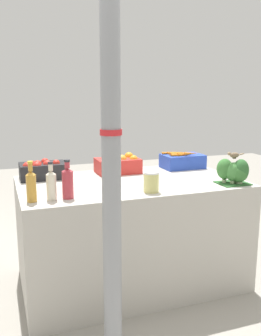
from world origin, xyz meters
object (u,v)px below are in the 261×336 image
object	(u,v)px
support_pole	(111,154)
orange_crate	(118,164)
apple_crate	(43,170)
juice_bottle_cloudy	(51,184)
pickle_jar	(151,182)
juice_bottle_amber	(31,185)
sparrow_bird	(234,155)
broccoli_pile	(235,172)
carrot_crate	(182,161)
juice_bottle_ruby	(68,182)

from	to	relation	value
support_pole	orange_crate	bearing A→B (deg)	70.41
apple_crate	juice_bottle_cloudy	world-z (taller)	juice_bottle_cloudy
orange_crate	pickle_jar	size ratio (longest dim) A/B	2.54
juice_bottle_amber	sparrow_bird	bearing A→B (deg)	-1.20
orange_crate	broccoli_pile	size ratio (longest dim) A/B	1.59
broccoli_pile	juice_bottle_amber	world-z (taller)	juice_bottle_amber
orange_crate	carrot_crate	distance (m)	0.60
pickle_jar	sparrow_bird	distance (m)	0.67
carrot_crate	sparrow_bird	world-z (taller)	sparrow_bird
juice_bottle_ruby	pickle_jar	bearing A→B (deg)	-3.78
support_pole	juice_bottle_ruby	bearing A→B (deg)	108.12
support_pole	juice_bottle_cloudy	xyz separation A→B (m)	(-0.25, 0.46, -0.25)
juice_bottle_ruby	broccoli_pile	bearing A→B (deg)	-1.92
orange_crate	sparrow_bird	size ratio (longest dim) A/B	2.60
juice_bottle_amber	broccoli_pile	bearing A→B (deg)	-1.62
juice_bottle_amber	juice_bottle_cloudy	bearing A→B (deg)	0.00
juice_bottle_amber	sparrow_bird	distance (m)	1.43
juice_bottle_amber	juice_bottle_ruby	distance (m)	0.22
pickle_jar	apple_crate	bearing A→B (deg)	134.24
support_pole	juice_bottle_ruby	xyz separation A→B (m)	(-0.15, 0.46, -0.24)
apple_crate	orange_crate	xyz separation A→B (m)	(0.62, 0.01, 0.00)
apple_crate	juice_bottle_cloudy	size ratio (longest dim) A/B	1.46
juice_bottle_amber	apple_crate	bearing A→B (deg)	77.30
support_pole	pickle_jar	bearing A→B (deg)	46.08
apple_crate	pickle_jar	bearing A→B (deg)	-45.76
apple_crate	sparrow_bird	size ratio (longest dim) A/B	2.60
apple_crate	juice_bottle_ruby	xyz separation A→B (m)	(0.08, -0.62, 0.04)
broccoli_pile	juice_bottle_cloudy	xyz separation A→B (m)	(-1.31, 0.04, 0.01)
support_pole	broccoli_pile	xyz separation A→B (m)	(1.06, 0.42, -0.25)
support_pole	carrot_crate	xyz separation A→B (m)	(0.98, 1.08, -0.28)
broccoli_pile	pickle_jar	xyz separation A→B (m)	(-0.66, 0.00, -0.02)
broccoli_pile	pickle_jar	world-z (taller)	broccoli_pile
pickle_jar	carrot_crate	bearing A→B (deg)	48.77
apple_crate	juice_bottle_cloudy	bearing A→B (deg)	-91.72
carrot_crate	sparrow_bird	xyz separation A→B (m)	(0.07, -0.65, 0.15)
pickle_jar	sparrow_bird	bearing A→B (deg)	0.59
broccoli_pile	juice_bottle_ruby	size ratio (longest dim) A/B	0.89
orange_crate	juice_bottle_ruby	distance (m)	0.83
apple_crate	orange_crate	bearing A→B (deg)	0.79
carrot_crate	juice_bottle_cloudy	distance (m)	1.38
support_pole	juice_bottle_cloudy	bearing A→B (deg)	118.83
broccoli_pile	apple_crate	bearing A→B (deg)	153.00
support_pole	broccoli_pile	distance (m)	1.17
juice_bottle_amber	juice_bottle_cloudy	distance (m)	0.12
support_pole	juice_bottle_ruby	size ratio (longest dim) A/B	9.37
broccoli_pile	pickle_jar	bearing A→B (deg)	179.66
orange_crate	carrot_crate	bearing A→B (deg)	-0.50
juice_bottle_amber	juice_bottle_cloudy	size ratio (longest dim) A/B	1.05
juice_bottle_cloudy	broccoli_pile	bearing A→B (deg)	-1.77
apple_crate	carrot_crate	world-z (taller)	carrot_crate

